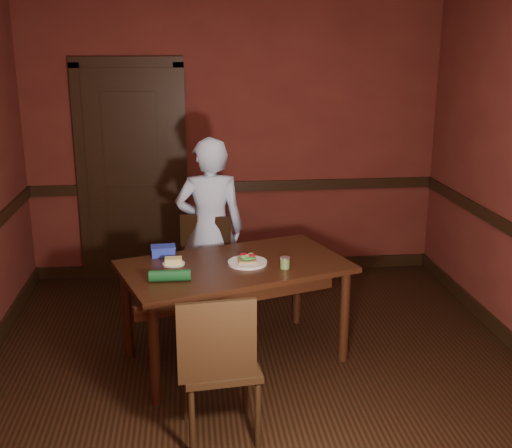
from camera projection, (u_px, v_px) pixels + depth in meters
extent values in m
cube|color=black|center=(261.00, 383.00, 4.46)|extent=(4.00, 4.50, 0.01)
cube|color=#56201A|center=(235.00, 141.00, 6.24)|extent=(4.00, 0.02, 2.70)
cube|color=#56201A|center=(349.00, 364.00, 1.94)|extent=(4.00, 0.02, 2.70)
cube|color=black|center=(236.00, 186.00, 6.35)|extent=(4.00, 0.03, 0.10)
cube|color=black|center=(236.00, 266.00, 6.58)|extent=(4.00, 0.03, 0.12)
cube|color=black|center=(132.00, 177.00, 6.19)|extent=(0.85, 0.04, 2.05)
cube|color=black|center=(82.00, 177.00, 6.16)|extent=(0.10, 0.06, 2.15)
cube|color=black|center=(182.00, 175.00, 6.25)|extent=(0.10, 0.06, 2.15)
cube|color=black|center=(126.00, 62.00, 5.91)|extent=(1.05, 0.06, 0.10)
cube|color=black|center=(235.00, 312.00, 4.71)|extent=(1.79, 1.35, 0.74)
imported|color=#B0CCEF|center=(210.00, 230.00, 5.31)|extent=(0.57, 0.38, 1.55)
cylinder|color=silver|center=(247.00, 263.00, 4.61)|extent=(0.28, 0.28, 0.01)
cube|color=#A3844F|center=(247.00, 261.00, 4.61)|extent=(0.13, 0.12, 0.02)
ellipsoid|color=green|center=(247.00, 257.00, 4.60)|extent=(0.12, 0.11, 0.03)
cylinder|color=red|center=(243.00, 254.00, 4.61)|extent=(0.05, 0.05, 0.01)
cylinder|color=red|center=(252.00, 255.00, 4.59)|extent=(0.05, 0.05, 0.01)
cylinder|color=#90C06A|center=(243.00, 257.00, 4.57)|extent=(0.03, 0.03, 0.01)
cylinder|color=#90C06A|center=(251.00, 254.00, 4.62)|extent=(0.03, 0.03, 0.01)
cylinder|color=#90C06A|center=(247.00, 255.00, 4.60)|extent=(0.03, 0.03, 0.01)
cylinder|color=#577D3B|center=(285.00, 263.00, 4.51)|extent=(0.07, 0.07, 0.07)
cylinder|color=silver|center=(285.00, 258.00, 4.50)|extent=(0.07, 0.07, 0.01)
cylinder|color=silver|center=(174.00, 264.00, 4.60)|extent=(0.16, 0.16, 0.01)
cube|color=#E2D174|center=(173.00, 260.00, 4.59)|extent=(0.12, 0.08, 0.04)
cube|color=blue|center=(163.00, 252.00, 4.78)|extent=(0.18, 0.13, 0.07)
cube|color=blue|center=(163.00, 247.00, 4.76)|extent=(0.19, 0.14, 0.01)
cylinder|color=#11441E|center=(170.00, 276.00, 4.27)|extent=(0.28, 0.08, 0.08)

